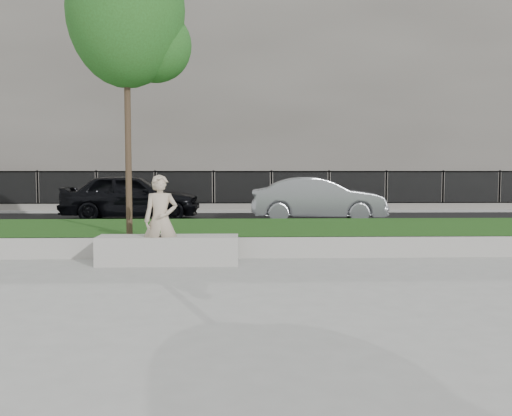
{
  "coord_description": "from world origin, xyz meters",
  "views": [
    {
      "loc": [
        0.35,
        -9.62,
        1.7
      ],
      "look_at": [
        0.68,
        1.2,
        0.94
      ],
      "focal_mm": 40.0,
      "sensor_mm": 36.0,
      "label": 1
    }
  ],
  "objects_px": {
    "young_tree": "(131,17)",
    "car_silver": "(318,199)",
    "stone_bench": "(168,250)",
    "man": "(161,221)",
    "book": "(167,234)",
    "car_dark": "(131,196)"
  },
  "relations": [
    {
      "from": "young_tree",
      "to": "car_silver",
      "type": "xyz_separation_m",
      "value": [
        4.55,
        6.48,
        -3.88
      ]
    },
    {
      "from": "car_dark",
      "to": "car_silver",
      "type": "height_order",
      "value": "car_dark"
    },
    {
      "from": "stone_bench",
      "to": "young_tree",
      "type": "bearing_deg",
      "value": 123.6
    },
    {
      "from": "young_tree",
      "to": "car_silver",
      "type": "height_order",
      "value": "young_tree"
    },
    {
      "from": "man",
      "to": "car_dark",
      "type": "xyz_separation_m",
      "value": [
        -2.12,
        8.59,
        -0.0
      ]
    },
    {
      "from": "young_tree",
      "to": "car_dark",
      "type": "xyz_separation_m",
      "value": [
        -1.4,
        7.2,
        -3.82
      ]
    },
    {
      "from": "young_tree",
      "to": "car_dark",
      "type": "distance_m",
      "value": 8.27
    },
    {
      "from": "man",
      "to": "car_silver",
      "type": "xyz_separation_m",
      "value": [
        3.83,
        7.87,
        -0.07
      ]
    },
    {
      "from": "book",
      "to": "young_tree",
      "type": "distance_m",
      "value": 4.3
    },
    {
      "from": "book",
      "to": "young_tree",
      "type": "height_order",
      "value": "young_tree"
    },
    {
      "from": "young_tree",
      "to": "car_dark",
      "type": "height_order",
      "value": "young_tree"
    },
    {
      "from": "stone_bench",
      "to": "man",
      "type": "bearing_deg",
      "value": -125.11
    },
    {
      "from": "car_dark",
      "to": "car_silver",
      "type": "distance_m",
      "value": 5.99
    },
    {
      "from": "man",
      "to": "book",
      "type": "height_order",
      "value": "man"
    },
    {
      "from": "young_tree",
      "to": "stone_bench",
      "type": "bearing_deg",
      "value": -56.4
    },
    {
      "from": "stone_bench",
      "to": "young_tree",
      "type": "xyz_separation_m",
      "value": [
        -0.82,
        1.23,
        4.35
      ]
    },
    {
      "from": "stone_bench",
      "to": "car_dark",
      "type": "xyz_separation_m",
      "value": [
        -2.22,
        8.44,
        0.54
      ]
    },
    {
      "from": "young_tree",
      "to": "car_dark",
      "type": "relative_size",
      "value": 1.31
    },
    {
      "from": "stone_bench",
      "to": "young_tree",
      "type": "height_order",
      "value": "young_tree"
    },
    {
      "from": "man",
      "to": "book",
      "type": "relative_size",
      "value": 6.48
    },
    {
      "from": "book",
      "to": "car_silver",
      "type": "xyz_separation_m",
      "value": [
        3.76,
        7.58,
        0.21
      ]
    },
    {
      "from": "book",
      "to": "car_silver",
      "type": "relative_size",
      "value": 0.06
    }
  ]
}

